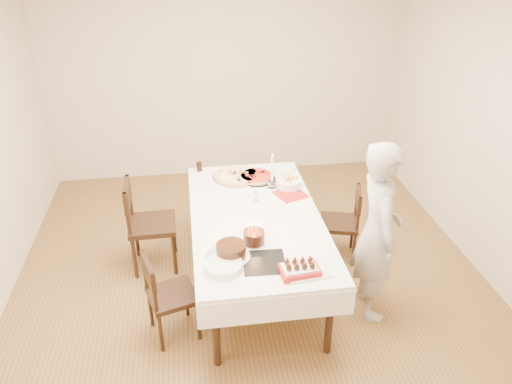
{
  "coord_description": "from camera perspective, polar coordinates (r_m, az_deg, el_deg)",
  "views": [
    {
      "loc": [
        -0.51,
        -3.75,
        3.05
      ],
      "look_at": [
        0.04,
        0.0,
        0.99
      ],
      "focal_mm": 35.0,
      "sensor_mm": 36.0,
      "label": 1
    }
  ],
  "objects": [
    {
      "name": "box_lid",
      "position": [
        3.79,
        5.95,
        -9.07
      ],
      "size": [
        0.36,
        0.27,
        0.03
      ],
      "primitive_type": "cube",
      "rotation": [
        0.0,
        0.0,
        0.13
      ],
      "color": "beige",
      "rests_on": "dining_table"
    },
    {
      "name": "plate_stack",
      "position": [
        3.79,
        -3.71,
        -8.44
      ],
      "size": [
        0.3,
        0.3,
        0.06
      ],
      "primitive_type": "cylinder",
      "rotation": [
        0.0,
        0.0,
        0.04
      ],
      "color": "white",
      "rests_on": "dining_table"
    },
    {
      "name": "person",
      "position": [
        4.24,
        13.7,
        -4.47
      ],
      "size": [
        0.42,
        0.61,
        1.6
      ],
      "primitive_type": "imported",
      "rotation": [
        0.0,
        0.0,
        1.51
      ],
      "color": "#BCB5B1",
      "rests_on": "floor"
    },
    {
      "name": "shaker_pair",
      "position": [
        4.65,
        -0.02,
        -0.6
      ],
      "size": [
        0.08,
        0.08,
        0.08
      ],
      "primitive_type": null,
      "rotation": [
        0.0,
        0.0,
        -0.17
      ],
      "color": "white",
      "rests_on": "dining_table"
    },
    {
      "name": "chair_left_savory",
      "position": [
        4.94,
        -11.75,
        -3.65
      ],
      "size": [
        0.49,
        0.49,
        0.94
      ],
      "primitive_type": null,
      "rotation": [
        0.0,
        0.0,
        3.16
      ],
      "color": "black",
      "rests_on": "floor"
    },
    {
      "name": "red_placemat",
      "position": [
        4.79,
        3.95,
        -0.28
      ],
      "size": [
        0.35,
        0.35,
        0.01
      ],
      "primitive_type": "cube",
      "rotation": [
        0.0,
        0.0,
        0.38
      ],
      "color": "#B21E1E",
      "rests_on": "dining_table"
    },
    {
      "name": "china_plate",
      "position": [
        3.94,
        -3.82,
        -7.19
      ],
      "size": [
        0.33,
        0.33,
        0.01
      ],
      "primitive_type": "cylinder",
      "rotation": [
        0.0,
        0.0,
        -0.22
      ],
      "color": "white",
      "rests_on": "dining_table"
    },
    {
      "name": "birthday_cake",
      "position": [
        4.03,
        -0.24,
        -4.75
      ],
      "size": [
        0.22,
        0.22,
        0.16
      ],
      "primitive_type": "cylinder",
      "rotation": [
        0.0,
        0.0,
        -0.36
      ],
      "color": "#3C1910",
      "rests_on": "dining_table"
    },
    {
      "name": "pizza_pepperoni",
      "position": [
        5.07,
        0.04,
        1.76
      ],
      "size": [
        0.52,
        0.52,
        0.04
      ],
      "primitive_type": "cylinder",
      "rotation": [
        0.0,
        0.0,
        0.43
      ],
      "color": "red",
      "rests_on": "dining_table"
    },
    {
      "name": "floor",
      "position": [
        4.86,
        -0.42,
        -10.4
      ],
      "size": [
        5.0,
        5.0,
        0.0
      ],
      "primitive_type": "plane",
      "color": "brown",
      "rests_on": "ground"
    },
    {
      "name": "cola_glass",
      "position": [
        5.25,
        -6.5,
        2.91
      ],
      "size": [
        0.07,
        0.07,
        0.1
      ],
      "primitive_type": "cylinder",
      "rotation": [
        0.0,
        0.0,
        0.37
      ],
      "color": "black",
      "rests_on": "dining_table"
    },
    {
      "name": "wall_right",
      "position": [
        4.96,
        26.37,
        5.37
      ],
      "size": [
        0.04,
        5.0,
        2.7
      ],
      "primitive_type": "cube",
      "color": "beige",
      "rests_on": "floor"
    },
    {
      "name": "pasta_bowl",
      "position": [
        4.89,
        3.71,
        0.99
      ],
      "size": [
        0.3,
        0.3,
        0.08
      ],
      "primitive_type": "cylinder",
      "rotation": [
        0.0,
        0.0,
        0.3
      ],
      "color": "white",
      "rests_on": "dining_table"
    },
    {
      "name": "chair_right_savory",
      "position": [
        5.08,
        9.48,
        -3.52
      ],
      "size": [
        0.49,
        0.49,
        0.78
      ],
      "primitive_type": null,
      "rotation": [
        0.0,
        0.0,
        -0.26
      ],
      "color": "black",
      "rests_on": "floor"
    },
    {
      "name": "chair_left_dessert",
      "position": [
        4.17,
        -9.54,
        -11.56
      ],
      "size": [
        0.5,
        0.5,
        0.79
      ],
      "primitive_type": null,
      "rotation": [
        0.0,
        0.0,
        3.44
      ],
      "color": "black",
      "rests_on": "floor"
    },
    {
      "name": "pizza_white",
      "position": [
        5.1,
        -2.19,
        1.9
      ],
      "size": [
        0.55,
        0.55,
        0.04
      ],
      "primitive_type": "cylinder",
      "rotation": [
        0.0,
        0.0,
        -0.09
      ],
      "color": "beige",
      "rests_on": "dining_table"
    },
    {
      "name": "wall_back",
      "position": [
        6.5,
        -3.58,
        13.25
      ],
      "size": [
        4.5,
        0.04,
        2.7
      ],
      "primitive_type": "cube",
      "color": "beige",
      "rests_on": "floor"
    },
    {
      "name": "strawberry_box",
      "position": [
        3.75,
        4.99,
        -8.78
      ],
      "size": [
        0.31,
        0.22,
        0.07
      ],
      "primitive_type": null,
      "rotation": [
        0.0,
        0.0,
        0.11
      ],
      "color": "maroon",
      "rests_on": "dining_table"
    },
    {
      "name": "cake_board",
      "position": [
        3.86,
        0.94,
        -8.06
      ],
      "size": [
        0.34,
        0.34,
        0.01
      ],
      "primitive_type": "cube",
      "rotation": [
        0.0,
        0.0,
        -0.05
      ],
      "color": "black",
      "rests_on": "dining_table"
    },
    {
      "name": "dining_table",
      "position": [
        4.64,
        0.0,
        -6.73
      ],
      "size": [
        1.79,
        2.4,
        0.75
      ],
      "primitive_type": "cube",
      "rotation": [
        0.0,
        0.0,
        -0.34
      ],
      "color": "silver",
      "rests_on": "floor"
    },
    {
      "name": "taper_candle",
      "position": [
        4.83,
        1.85,
        2.47
      ],
      "size": [
        0.09,
        0.09,
        0.37
      ],
      "primitive_type": "cylinder",
      "rotation": [
        0.0,
        0.0,
        -0.14
      ],
      "color": "white",
      "rests_on": "dining_table"
    },
    {
      "name": "layer_cake",
      "position": [
        3.89,
        -2.87,
        -6.75
      ],
      "size": [
        0.37,
        0.37,
        0.12
      ],
      "primitive_type": "cylinder",
      "rotation": [
        0.0,
        0.0,
        -0.29
      ],
      "color": "black",
      "rests_on": "dining_table"
    }
  ]
}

